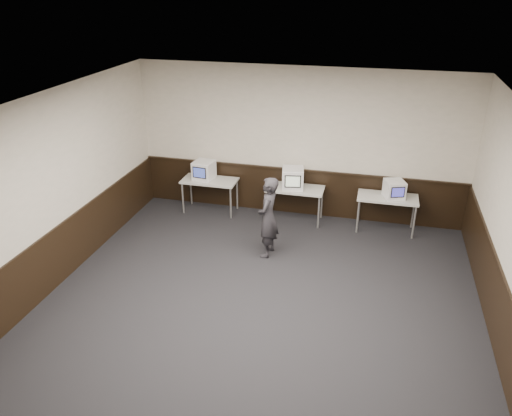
% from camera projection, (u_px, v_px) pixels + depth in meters
% --- Properties ---
extents(floor, '(8.00, 8.00, 0.00)m').
position_uv_depth(floor, '(253.00, 321.00, 7.64)').
color(floor, black).
rests_on(floor, ground).
extents(ceiling, '(8.00, 8.00, 0.00)m').
position_uv_depth(ceiling, '(252.00, 116.00, 6.28)').
color(ceiling, white).
rests_on(ceiling, back_wall).
extents(back_wall, '(7.00, 0.00, 7.00)m').
position_uv_depth(back_wall, '(300.00, 143.00, 10.48)').
color(back_wall, silver).
rests_on(back_wall, ground).
extents(left_wall, '(0.00, 8.00, 8.00)m').
position_uv_depth(left_wall, '(34.00, 203.00, 7.73)').
color(left_wall, silver).
rests_on(left_wall, ground).
extents(wainscot_back, '(6.98, 0.04, 1.00)m').
position_uv_depth(wainscot_back, '(298.00, 192.00, 10.92)').
color(wainscot_back, black).
rests_on(wainscot_back, back_wall).
extents(wainscot_left, '(0.04, 7.98, 1.00)m').
position_uv_depth(wainscot_left, '(48.00, 264.00, 8.20)').
color(wainscot_left, black).
rests_on(wainscot_left, left_wall).
extents(wainscot_right, '(0.04, 7.98, 1.00)m').
position_uv_depth(wainscot_right, '(504.00, 331.00, 6.66)').
color(wainscot_right, black).
rests_on(wainscot_right, right_wall).
extents(wainscot_rail, '(6.98, 0.06, 0.04)m').
position_uv_depth(wainscot_rail, '(298.00, 170.00, 10.69)').
color(wainscot_rail, black).
rests_on(wainscot_rail, wainscot_back).
extents(desk_left, '(1.20, 0.60, 0.75)m').
position_uv_depth(desk_left, '(210.00, 183.00, 10.93)').
color(desk_left, '#BCBCB8').
rests_on(desk_left, ground).
extents(desk_center, '(1.20, 0.60, 0.75)m').
position_uv_depth(desk_center, '(295.00, 191.00, 10.51)').
color(desk_center, '#BCBCB8').
rests_on(desk_center, ground).
extents(desk_right, '(1.20, 0.60, 0.75)m').
position_uv_depth(desk_right, '(388.00, 200.00, 10.10)').
color(desk_right, '#BCBCB8').
rests_on(desk_right, ground).
extents(emac_left, '(0.46, 0.49, 0.41)m').
position_uv_depth(emac_left, '(204.00, 170.00, 10.85)').
color(emac_left, white).
rests_on(emac_left, desk_left).
extents(emac_center, '(0.52, 0.53, 0.44)m').
position_uv_depth(emac_center, '(293.00, 178.00, 10.38)').
color(emac_center, white).
rests_on(emac_center, desk_center).
extents(emac_right, '(0.48, 0.49, 0.37)m').
position_uv_depth(emac_right, '(394.00, 189.00, 9.94)').
color(emac_right, white).
rests_on(emac_right, desk_right).
extents(person, '(0.41, 0.59, 1.55)m').
position_uv_depth(person, '(268.00, 217.00, 9.15)').
color(person, '#26252A').
rests_on(person, ground).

